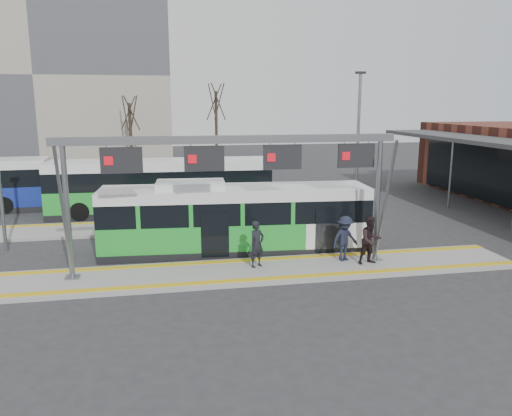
{
  "coord_description": "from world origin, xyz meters",
  "views": [
    {
      "loc": [
        -3.06,
        -18.31,
        6.54
      ],
      "look_at": [
        0.98,
        3.0,
        1.96
      ],
      "focal_mm": 35.0,
      "sensor_mm": 36.0,
      "label": 1
    }
  ],
  "objects_px": {
    "passenger_b": "(371,240)",
    "passenger_c": "(345,239)",
    "hero_bus": "(235,219)",
    "gantry": "(235,163)",
    "passenger_a": "(257,244)"
  },
  "relations": [
    {
      "from": "gantry",
      "to": "passenger_a",
      "type": "bearing_deg",
      "value": 3.28
    },
    {
      "from": "gantry",
      "to": "passenger_a",
      "type": "distance_m",
      "value": 3.33
    },
    {
      "from": "passenger_a",
      "to": "hero_bus",
      "type": "bearing_deg",
      "value": 69.07
    },
    {
      "from": "passenger_c",
      "to": "gantry",
      "type": "bearing_deg",
      "value": 163.82
    },
    {
      "from": "passenger_b",
      "to": "passenger_c",
      "type": "xyz_separation_m",
      "value": [
        -0.87,
        0.58,
        -0.04
      ]
    },
    {
      "from": "passenger_a",
      "to": "gantry",
      "type": "bearing_deg",
      "value": 152.44
    },
    {
      "from": "passenger_b",
      "to": "passenger_c",
      "type": "bearing_deg",
      "value": 136.79
    },
    {
      "from": "passenger_b",
      "to": "hero_bus",
      "type": "bearing_deg",
      "value": 138.03
    },
    {
      "from": "gantry",
      "to": "passenger_b",
      "type": "relative_size",
      "value": 6.64
    },
    {
      "from": "gantry",
      "to": "hero_bus",
      "type": "xyz_separation_m",
      "value": [
        0.38,
        2.77,
        -2.82
      ]
    },
    {
      "from": "hero_bus",
      "to": "passenger_a",
      "type": "xyz_separation_m",
      "value": [
        0.48,
        -2.72,
        -0.4
      ]
    },
    {
      "from": "hero_bus",
      "to": "passenger_c",
      "type": "xyz_separation_m",
      "value": [
        4.17,
        -2.61,
        -0.39
      ]
    },
    {
      "from": "gantry",
      "to": "hero_bus",
      "type": "height_order",
      "value": "gantry"
    },
    {
      "from": "hero_bus",
      "to": "passenger_c",
      "type": "height_order",
      "value": "hero_bus"
    },
    {
      "from": "gantry",
      "to": "passenger_c",
      "type": "xyz_separation_m",
      "value": [
        4.55,
        0.16,
        -3.21
      ]
    }
  ]
}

